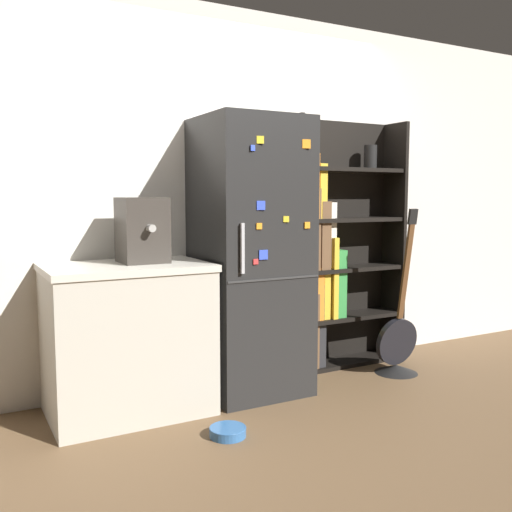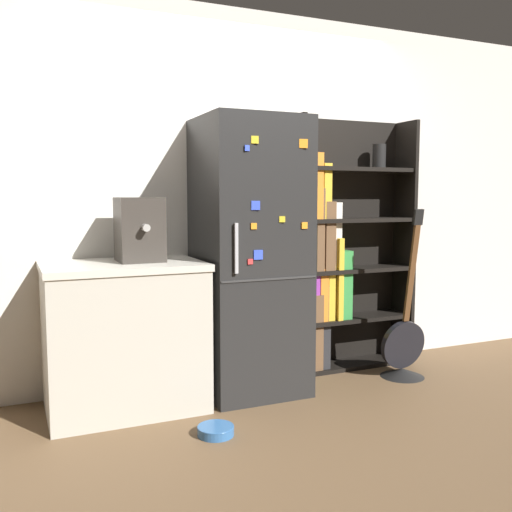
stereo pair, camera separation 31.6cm
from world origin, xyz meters
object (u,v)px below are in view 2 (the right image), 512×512
refrigerator (250,257)px  pet_bowl (216,430)px  bookshelf (333,257)px  espresso_machine (140,229)px  guitar (403,353)px

refrigerator → pet_bowl: size_ratio=8.93×
bookshelf → espresso_machine: size_ratio=4.79×
guitar → pet_bowl: guitar is taller
refrigerator → espresso_machine: bearing=177.8°
bookshelf → refrigerator: bearing=-164.8°
espresso_machine → pet_bowl: espresso_machine is taller
pet_bowl → bookshelf: bearing=33.7°
refrigerator → espresso_machine: 0.75m
refrigerator → espresso_machine: (-0.72, 0.03, 0.20)m
refrigerator → bookshelf: bookshelf is taller
pet_bowl → espresso_machine: bearing=111.7°
refrigerator → pet_bowl: refrigerator is taller
espresso_machine → pet_bowl: size_ratio=1.93×
guitar → pet_bowl: (-1.59, -0.42, -0.14)m
bookshelf → guitar: 0.87m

